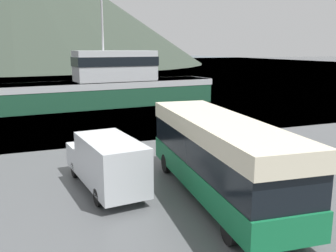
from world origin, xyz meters
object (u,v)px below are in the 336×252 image
object	(u,v)px
tour_bus	(218,154)
storage_bin	(236,145)
delivery_van	(106,162)
fishing_boat	(97,86)

from	to	relation	value
tour_bus	storage_bin	distance (m)	6.62
delivery_van	tour_bus	bearing A→B (deg)	-37.92
delivery_van	fishing_boat	size ratio (longest dim) A/B	0.23
delivery_van	storage_bin	bearing A→B (deg)	12.06
fishing_boat	storage_bin	distance (m)	20.98
tour_bus	delivery_van	bearing A→B (deg)	153.31
fishing_boat	storage_bin	bearing A→B (deg)	-174.36
tour_bus	delivery_van	distance (m)	4.76
tour_bus	delivery_van	size ratio (longest dim) A/B	1.70
storage_bin	delivery_van	bearing A→B (deg)	-162.00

